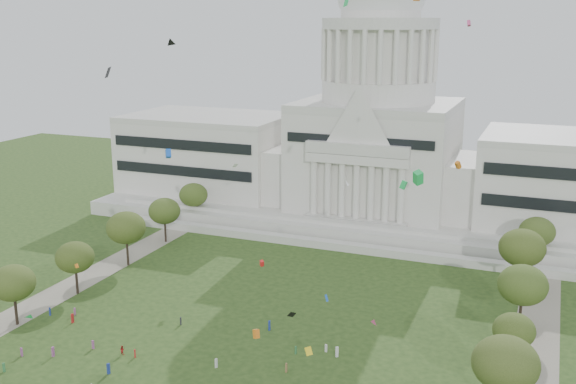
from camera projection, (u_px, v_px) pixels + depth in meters
capitol at (376, 143)px, 194.35m from camera, size 160.00×64.50×91.30m
path_left at (51, 297)px, 141.92m from camera, size 8.00×160.00×0.04m
row_tree_l_2 at (13, 283)px, 127.34m from camera, size 8.42×8.42×11.97m
row_tree_r_2 at (506, 364)px, 95.07m from camera, size 9.55×9.55×13.58m
row_tree_l_3 at (75, 257)px, 142.01m from camera, size 8.12×8.12×11.55m
row_tree_r_3 at (514, 331)px, 110.97m from camera, size 7.01×7.01×9.98m
row_tree_l_4 at (126, 228)px, 158.37m from camera, size 9.29×9.29×13.21m
row_tree_r_4 at (523, 285)px, 124.29m from camera, size 9.19×9.19×13.06m
row_tree_l_5 at (164, 211)px, 175.74m from camera, size 8.33×8.33×11.85m
row_tree_r_5 at (522, 248)px, 142.72m from camera, size 9.82×9.82×13.96m
row_tree_l_6 at (193, 195)px, 192.68m from camera, size 8.19×8.19×11.64m
row_tree_r_6 at (537, 232)px, 158.32m from camera, size 8.42×8.42×11.97m
person_8 at (122, 350)px, 117.52m from camera, size 0.83×0.53×1.68m
distant_crowd at (148, 360)px, 114.11m from camera, size 58.54×40.94×1.89m
kite_swarm at (197, 201)px, 99.61m from camera, size 83.69×99.11×62.56m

